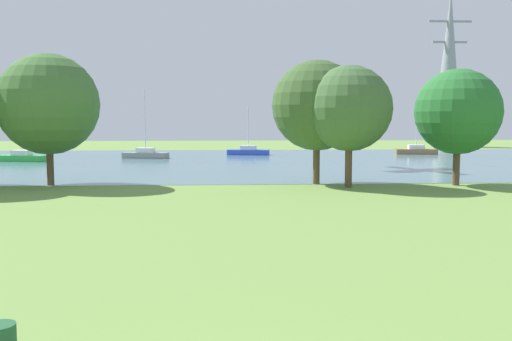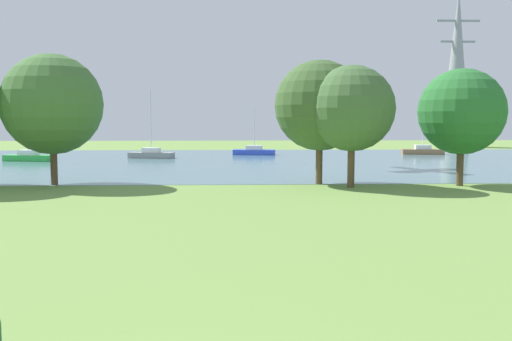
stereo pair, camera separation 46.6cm
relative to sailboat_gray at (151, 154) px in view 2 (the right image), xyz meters
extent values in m
plane|color=olive|center=(7.93, -32.90, -0.47)|extent=(160.00, 160.00, 0.00)
cube|color=slate|center=(7.93, -4.90, -0.46)|extent=(140.00, 40.00, 0.02)
cube|color=gray|center=(0.00, 0.00, -0.15)|extent=(5.02, 2.62, 0.60)
cube|color=white|center=(0.00, 0.00, 0.40)|extent=(2.01, 1.50, 0.50)
cylinder|color=silver|center=(0.00, 0.00, 3.49)|extent=(0.10, 0.10, 6.67)
cube|color=green|center=(-11.65, -3.79, -0.15)|extent=(5.01, 2.45, 0.60)
cube|color=white|center=(-11.65, -3.79, 0.40)|extent=(1.99, 1.44, 0.50)
cylinder|color=silver|center=(-11.65, -3.79, 2.57)|extent=(0.10, 0.10, 4.84)
cube|color=blue|center=(11.19, 4.83, -0.15)|extent=(4.99, 2.36, 0.60)
cube|color=white|center=(11.19, 4.83, 0.40)|extent=(1.97, 1.41, 0.50)
cylinder|color=silver|center=(11.19, 4.83, 2.66)|extent=(0.10, 0.10, 5.01)
cube|color=brown|center=(31.11, 5.08, -0.15)|extent=(4.94, 2.06, 0.60)
cube|color=white|center=(31.11, 5.08, 0.40)|extent=(1.92, 1.31, 0.50)
cylinder|color=silver|center=(31.11, 5.08, 2.47)|extent=(0.10, 0.10, 4.62)
cylinder|color=brown|center=(-2.82, -24.42, 1.00)|extent=(0.44, 0.44, 2.94)
sphere|color=#416B34|center=(-2.82, -24.42, 4.72)|extent=(6.42, 6.42, 6.42)
cylinder|color=brown|center=(14.35, -24.69, 1.07)|extent=(0.44, 0.44, 3.07)
sphere|color=#3B592C|center=(14.35, -24.69, 4.66)|extent=(5.86, 5.86, 5.86)
cylinder|color=brown|center=(16.09, -26.44, 1.06)|extent=(0.44, 0.44, 3.05)
sphere|color=#406335|center=(16.09, -26.44, 4.45)|extent=(5.33, 5.33, 5.33)
cylinder|color=brown|center=(23.20, -25.90, 0.94)|extent=(0.44, 0.44, 2.81)
sphere|color=#286B2E|center=(23.20, -25.90, 4.25)|extent=(5.44, 5.44, 5.44)
cone|color=gray|center=(41.73, 22.65, 11.05)|extent=(4.40, 4.40, 23.03)
cube|color=gray|center=(41.73, 22.65, 17.96)|extent=(6.40, 0.30, 0.30)
cube|color=gray|center=(41.73, 22.65, 14.96)|extent=(5.20, 0.30, 0.30)
camera|label=1|loc=(8.26, -61.93, 3.88)|focal=40.48mm
camera|label=2|loc=(8.72, -61.96, 3.88)|focal=40.48mm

